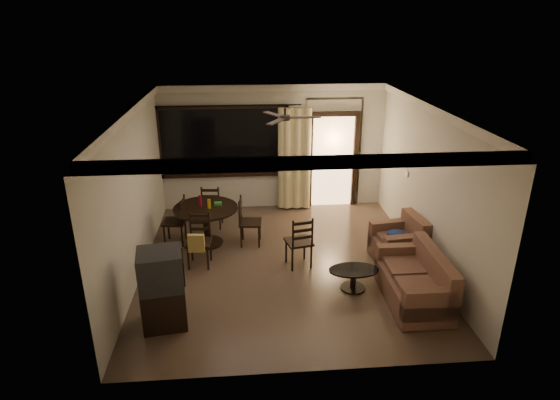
{
  "coord_description": "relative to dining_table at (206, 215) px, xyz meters",
  "views": [
    {
      "loc": [
        -0.7,
        -7.37,
        4.18
      ],
      "look_at": [
        -0.06,
        0.2,
        1.16
      ],
      "focal_mm": 30.0,
      "sensor_mm": 36.0,
      "label": 1
    }
  ],
  "objects": [
    {
      "name": "ground",
      "position": [
        1.43,
        -0.93,
        -0.6
      ],
      "size": [
        5.5,
        5.5,
        0.0
      ],
      "primitive_type": "plane",
      "color": "#7F6651",
      "rests_on": "ground"
    },
    {
      "name": "dining_chair_west",
      "position": [
        -0.61,
        0.08,
        -0.32
      ],
      "size": [
        0.46,
        0.46,
        0.95
      ],
      "rotation": [
        0.0,
        0.0,
        -1.66
      ],
      "color": "black",
      "rests_on": "ground"
    },
    {
      "name": "dining_chair_north",
      "position": [
        0.07,
        0.78,
        -0.32
      ],
      "size": [
        0.46,
        0.46,
        0.95
      ],
      "rotation": [
        0.0,
        0.0,
        3.05
      ],
      "color": "black",
      "rests_on": "ground"
    },
    {
      "name": "dining_chair_east",
      "position": [
        0.83,
        -0.08,
        -0.32
      ],
      "size": [
        0.46,
        0.46,
        0.95
      ],
      "rotation": [
        0.0,
        0.0,
        1.48
      ],
      "color": "black",
      "rests_on": "ground"
    },
    {
      "name": "coffee_table",
      "position": [
        2.47,
        -1.84,
        -0.37
      ],
      "size": [
        0.82,
        0.49,
        0.36
      ],
      "rotation": [
        0.0,
        0.0,
        0.38
      ],
      "color": "black",
      "rests_on": "ground"
    },
    {
      "name": "dining_table",
      "position": [
        0.0,
        0.0,
        0.0
      ],
      "size": [
        1.23,
        1.23,
        0.99
      ],
      "rotation": [
        0.0,
        0.0,
        -0.09
      ],
      "color": "black",
      "rests_on": "ground"
    },
    {
      "name": "tv_cabinet",
      "position": [
        -0.45,
        -2.53,
        -0.02
      ],
      "size": [
        0.69,
        0.64,
        1.17
      ],
      "rotation": [
        0.0,
        0.0,
        0.15
      ],
      "color": "black",
      "rests_on": "ground"
    },
    {
      "name": "room_shell",
      "position": [
        2.02,
        0.84,
        1.23
      ],
      "size": [
        5.5,
        6.7,
        5.5
      ],
      "color": "beige",
      "rests_on": "ground"
    },
    {
      "name": "side_chair",
      "position": [
        1.67,
        -1.01,
        -0.31
      ],
      "size": [
        0.51,
        0.51,
        0.98
      ],
      "rotation": [
        0.0,
        0.0,
        3.36
      ],
      "color": "black",
      "rests_on": "ground"
    },
    {
      "name": "dining_chair_south",
      "position": [
        -0.08,
        -0.85,
        -0.3
      ],
      "size": [
        0.46,
        0.51,
        0.95
      ],
      "rotation": [
        0.0,
        0.0,
        -0.09
      ],
      "color": "black",
      "rests_on": "ground"
    },
    {
      "name": "sofa",
      "position": [
        3.36,
        -2.27,
        -0.28
      ],
      "size": [
        0.82,
        1.53,
        0.81
      ],
      "rotation": [
        0.0,
        0.0,
        -0.01
      ],
      "color": "#43211F",
      "rests_on": "ground"
    },
    {
      "name": "armchair",
      "position": [
        3.53,
        -0.97,
        -0.26
      ],
      "size": [
        0.92,
        0.92,
        0.83
      ],
      "rotation": [
        0.0,
        0.0,
        0.13
      ],
      "color": "#43211F",
      "rests_on": "ground"
    }
  ]
}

